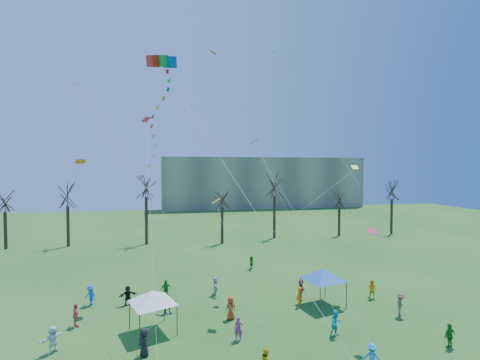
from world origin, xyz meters
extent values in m
cube|color=gray|center=(22.00, 82.00, 7.50)|extent=(60.00, 14.00, 15.00)
cylinder|color=black|center=(-28.88, 36.83, 2.73)|extent=(0.44, 0.44, 5.46)
cylinder|color=black|center=(-20.42, 36.78, 3.08)|extent=(0.44, 0.44, 6.15)
cylinder|color=black|center=(-8.96, 36.07, 3.67)|extent=(0.44, 0.44, 7.35)
cylinder|color=black|center=(2.64, 34.22, 2.86)|extent=(0.44, 0.44, 5.72)
cylinder|color=black|center=(11.87, 36.56, 3.58)|extent=(0.44, 0.44, 7.16)
cylinder|color=black|center=(23.58, 36.25, 2.53)|extent=(0.44, 0.44, 5.06)
cylinder|color=black|center=(33.60, 35.90, 3.14)|extent=(0.44, 0.44, 6.29)
cube|color=red|center=(-6.24, 9.04, 19.90)|extent=(1.07, 1.38, 1.16)
cube|color=green|center=(-5.62, 9.04, 19.90)|extent=(1.07, 1.38, 1.16)
cube|color=#0E51B0|center=(-5.00, 9.04, 19.90)|extent=(1.07, 1.38, 1.16)
cylinder|color=white|center=(-0.75, 3.15, 10.62)|extent=(0.02, 0.02, 22.76)
cylinder|color=#3F3F44|center=(-7.06, 5.41, 1.06)|extent=(0.09, 0.09, 2.13)
cylinder|color=#3F3F44|center=(-4.60, 6.35, 1.06)|extent=(0.09, 0.09, 2.13)
cylinder|color=#3F3F44|center=(-8.00, 7.87, 1.06)|extent=(0.09, 0.09, 2.13)
cylinder|color=#3F3F44|center=(-5.54, 8.81, 1.06)|extent=(0.09, 0.09, 2.13)
pyramid|color=white|center=(-6.30, 7.11, 2.58)|extent=(3.79, 3.79, 0.91)
cylinder|color=#3F3F44|center=(6.78, 7.53, 1.11)|extent=(0.09, 0.09, 2.21)
cylinder|color=#3F3F44|center=(9.45, 8.18, 1.11)|extent=(0.09, 0.09, 2.21)
cylinder|color=#3F3F44|center=(6.13, 10.20, 1.11)|extent=(0.09, 0.09, 2.21)
cylinder|color=#3F3F44|center=(8.80, 10.84, 1.11)|extent=(0.09, 0.09, 2.21)
pyramid|color=blue|center=(7.79, 9.19, 2.69)|extent=(4.10, 4.10, 0.95)
imported|color=#1B8BDF|center=(6.47, -0.12, 0.80)|extent=(1.20, 1.01, 1.61)
imported|color=#1B7D1D|center=(12.94, 1.14, 0.81)|extent=(1.01, 0.58, 1.62)
imported|color=white|center=(-12.44, 5.62, 0.87)|extent=(1.43, 1.58, 1.74)
imported|color=black|center=(-6.66, 4.07, 0.87)|extent=(0.83, 1.00, 1.75)
imported|color=#AE2B89|center=(-0.49, 4.78, 0.81)|extent=(0.67, 0.53, 1.61)
imported|color=#0EBCCA|center=(6.37, 4.02, 0.92)|extent=(1.03, 0.88, 1.84)
imported|color=brown|center=(12.90, 5.91, 0.93)|extent=(1.35, 1.31, 1.85)
imported|color=#EF4F5F|center=(-11.97, 9.06, 0.86)|extent=(0.83, 1.09, 1.73)
imported|color=#43418D|center=(-5.33, 10.14, 0.79)|extent=(1.48, 0.50, 1.58)
imported|color=#B03916|center=(-0.48, 8.03, 0.89)|extent=(1.00, 0.80, 1.77)
imported|color=orange|center=(5.65, 9.21, 0.85)|extent=(0.62, 0.73, 1.71)
imported|color=yellow|center=(12.77, 9.56, 0.87)|extent=(1.03, 1.07, 1.74)
imported|color=blue|center=(-11.85, 12.99, 0.87)|extent=(1.29, 1.19, 1.74)
imported|color=#1D8721|center=(-5.53, 13.20, 0.88)|extent=(1.10, 0.88, 1.75)
imported|color=silver|center=(-1.00, 13.21, 0.85)|extent=(0.52, 1.59, 1.70)
imported|color=red|center=(6.63, 11.28, 0.81)|extent=(0.78, 1.56, 1.61)
imported|color=#1C821F|center=(4.09, 20.28, 0.78)|extent=(0.72, 1.51, 1.57)
imported|color=black|center=(-8.72, 12.52, 0.82)|extent=(1.60, 0.91, 1.64)
cube|color=#E7560C|center=(-10.36, 4.64, 12.21)|extent=(0.76, 0.84, 0.27)
cylinder|color=white|center=(-11.77, 2.97, 6.75)|extent=(0.01, 0.01, 11.38)
cube|color=#EC275C|center=(-7.25, 15.18, 16.36)|extent=(0.92, 0.92, 0.42)
cylinder|color=white|center=(-6.45, 7.62, 8.83)|extent=(0.01, 0.01, 21.12)
cube|color=#FFAE1A|center=(-2.12, 3.88, 9.71)|extent=(0.58, 0.52, 0.36)
cylinder|color=white|center=(-0.88, 2.32, 5.50)|extent=(0.01, 0.01, 8.94)
cube|color=#1991BC|center=(2.05, 10.52, 14.09)|extent=(0.84, 0.75, 0.40)
cylinder|color=white|center=(4.26, 5.20, 7.69)|extent=(0.01, 0.01, 16.92)
cube|color=#2998EB|center=(5.92, 17.57, 24.28)|extent=(0.70, 0.75, 0.18)
cylinder|color=white|center=(9.43, 9.36, 12.79)|extent=(0.01, 0.01, 28.80)
cube|color=#D31A50|center=(8.71, 3.44, 7.43)|extent=(0.53, 0.63, 0.36)
cylinder|color=white|center=(-1.87, 4.53, 4.36)|extent=(0.01, 0.01, 22.01)
cube|color=#99F238|center=(12.32, 12.00, 11.90)|extent=(0.72, 0.81, 0.39)
cylinder|color=white|center=(2.83, 8.04, 6.60)|extent=(0.01, 0.01, 22.95)
cube|color=purple|center=(-14.97, 20.65, 20.79)|extent=(0.90, 0.95, 0.34)
cylinder|color=white|center=(-7.73, 12.71, 11.04)|extent=(0.01, 0.01, 28.74)
cube|color=#E14E0B|center=(-0.55, 18.63, 24.15)|extent=(0.83, 0.72, 0.36)
cylinder|color=white|center=(2.91, 11.33, 12.72)|extent=(0.01, 0.01, 27.66)
camera|label=1|loc=(-4.77, -17.28, 11.79)|focal=25.00mm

